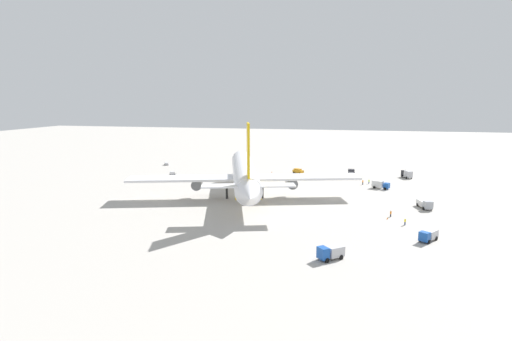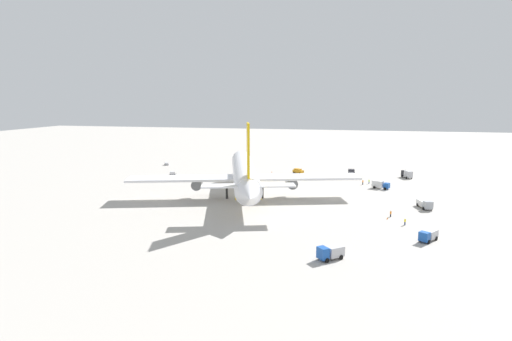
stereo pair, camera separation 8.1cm
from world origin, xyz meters
The scene contains 17 objects.
ground_plane centered at (0.00, 0.00, 0.00)m, with size 600.00×600.00×0.00m, color #ADA8A0.
airliner centered at (-1.13, -0.35, 7.50)m, with size 68.95×71.22×24.86m.
service_truck_0 centered at (-32.56, -49.94, 1.33)m, with size 5.48×4.74×2.44m.
service_truck_1 centered at (42.49, -33.27, 1.51)m, with size 5.93×2.86×2.73m.
service_truck_2 centered at (-48.00, -29.60, 1.46)m, with size 5.14×5.46×2.72m.
service_truck_3 centered at (-3.13, -53.79, 1.31)m, with size 6.85×3.79×2.58m.
service_truck_4 centered at (21.55, -43.13, 1.48)m, with size 4.37×6.20×2.72m.
service_truck_5 centered at (44.51, -54.65, 1.63)m, with size 5.54×4.04×2.96m.
service_van centered at (45.43, -11.57, 1.03)m, with size 4.05×4.96×1.97m.
baggage_cart_0 centered at (53.79, 51.69, 0.67)m, with size 3.19×2.81×1.21m.
baggage_cart_1 centered at (30.64, 38.39, 0.71)m, with size 2.40×3.02×1.29m.
ground_worker_0 centered at (-21.36, -46.39, 0.85)m, with size 0.53×0.53×1.68m.
ground_worker_1 centered at (27.25, -37.42, 0.91)m, with size 0.52×0.52×1.77m.
ground_worker_2 centered at (-14.45, -43.60, 0.84)m, with size 0.54×0.54×1.65m.
ground_worker_3 centered at (29.34, -39.66, 0.81)m, with size 0.43×0.43×1.60m.
traffic_cone_0 centered at (44.86, -0.51, 0.28)m, with size 0.36×0.36×0.55m, color orange.
traffic_cone_1 centered at (-16.96, -42.61, 0.28)m, with size 0.36×0.36×0.55m, color orange.
Camera 1 is at (-126.45, -32.56, 30.72)m, focal length 29.36 mm.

